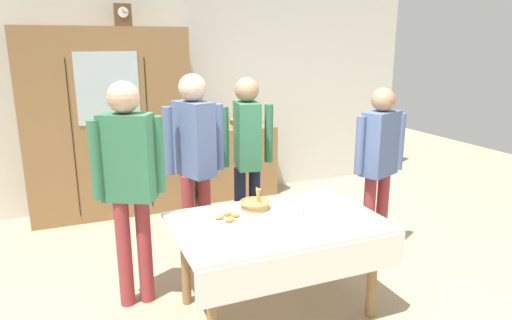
% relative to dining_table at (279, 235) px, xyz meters
% --- Properties ---
extents(ground_plane, '(12.00, 12.00, 0.00)m').
position_rel_dining_table_xyz_m(ground_plane, '(0.00, 0.23, -0.62)').
color(ground_plane, tan).
rests_on(ground_plane, ground).
extents(back_wall, '(6.40, 0.10, 2.70)m').
position_rel_dining_table_xyz_m(back_wall, '(0.00, 2.88, 0.73)').
color(back_wall, silver).
rests_on(back_wall, ground).
extents(dining_table, '(1.49, 0.96, 0.72)m').
position_rel_dining_table_xyz_m(dining_table, '(0.00, 0.00, 0.00)').
color(dining_table, olive).
rests_on(dining_table, ground).
extents(wall_cabinet, '(1.80, 0.46, 2.12)m').
position_rel_dining_table_xyz_m(wall_cabinet, '(-0.90, 2.59, 0.45)').
color(wall_cabinet, olive).
rests_on(wall_cabinet, ground).
extents(mantel_clock, '(0.18, 0.11, 0.24)m').
position_rel_dining_table_xyz_m(mantel_clock, '(-0.67, 2.59, 1.63)').
color(mantel_clock, brown).
rests_on(mantel_clock, wall_cabinet).
extents(bookshelf_low, '(1.00, 0.35, 0.91)m').
position_rel_dining_table_xyz_m(bookshelf_low, '(0.65, 2.64, -0.16)').
color(bookshelf_low, olive).
rests_on(bookshelf_low, ground).
extents(book_stack, '(0.16, 0.21, 0.11)m').
position_rel_dining_table_xyz_m(book_stack, '(0.65, 2.64, 0.34)').
color(book_stack, '#B29333').
rests_on(book_stack, bookshelf_low).
extents(tea_cup_back_edge, '(0.13, 0.13, 0.06)m').
position_rel_dining_table_xyz_m(tea_cup_back_edge, '(0.02, 0.05, 0.13)').
color(tea_cup_back_edge, white).
rests_on(tea_cup_back_edge, dining_table).
extents(tea_cup_far_left, '(0.13, 0.13, 0.06)m').
position_rel_dining_table_xyz_m(tea_cup_far_left, '(0.23, -0.10, 0.13)').
color(tea_cup_far_left, white).
rests_on(tea_cup_far_left, dining_table).
extents(tea_cup_mid_left, '(0.13, 0.13, 0.06)m').
position_rel_dining_table_xyz_m(tea_cup_mid_left, '(0.19, 0.07, 0.13)').
color(tea_cup_mid_left, white).
rests_on(tea_cup_mid_left, dining_table).
extents(bread_basket, '(0.24, 0.24, 0.16)m').
position_rel_dining_table_xyz_m(bread_basket, '(-0.06, 0.31, 0.14)').
color(bread_basket, '#9E7542').
rests_on(bread_basket, dining_table).
extents(pastry_plate, '(0.28, 0.28, 0.05)m').
position_rel_dining_table_xyz_m(pastry_plate, '(-0.33, 0.17, 0.12)').
color(pastry_plate, white).
rests_on(pastry_plate, dining_table).
extents(spoon_back_edge, '(0.12, 0.02, 0.01)m').
position_rel_dining_table_xyz_m(spoon_back_edge, '(0.42, -0.17, 0.11)').
color(spoon_back_edge, silver).
rests_on(spoon_back_edge, dining_table).
extents(spoon_mid_left, '(0.12, 0.02, 0.01)m').
position_rel_dining_table_xyz_m(spoon_mid_left, '(0.58, 0.09, 0.11)').
color(spoon_mid_left, silver).
rests_on(spoon_mid_left, dining_table).
extents(person_behind_table_right, '(0.52, 0.39, 1.65)m').
position_rel_dining_table_xyz_m(person_behind_table_right, '(0.19, 1.12, 0.39)').
color(person_behind_table_right, '#191E38').
rests_on(person_behind_table_right, ground).
extents(person_beside_shelf, '(0.52, 0.35, 1.70)m').
position_rel_dining_table_xyz_m(person_beside_shelf, '(-0.95, 0.54, 0.43)').
color(person_beside_shelf, '#933338').
rests_on(person_beside_shelf, ground).
extents(person_behind_table_left, '(0.52, 0.41, 1.71)m').
position_rel_dining_table_xyz_m(person_behind_table_left, '(-0.35, 0.96, 0.43)').
color(person_behind_table_left, '#933338').
rests_on(person_behind_table_left, ground).
extents(person_near_right_end, '(0.52, 0.32, 1.57)m').
position_rel_dining_table_xyz_m(person_near_right_end, '(1.27, 0.55, 0.34)').
color(person_near_right_end, '#933338').
rests_on(person_near_right_end, ground).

